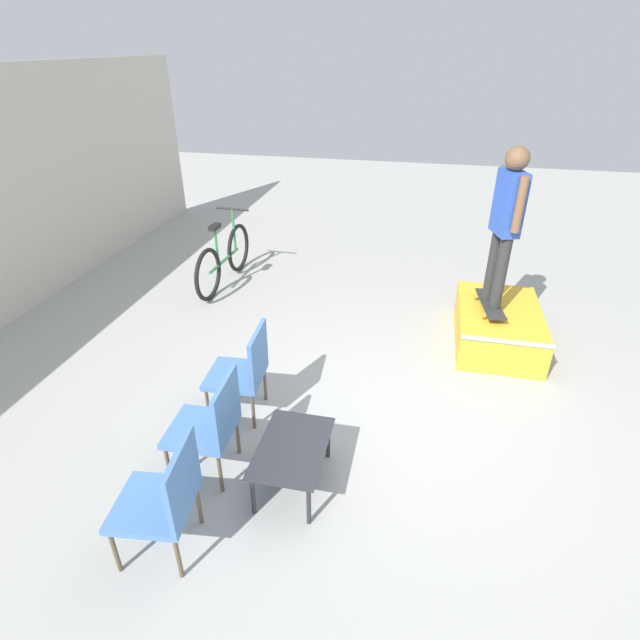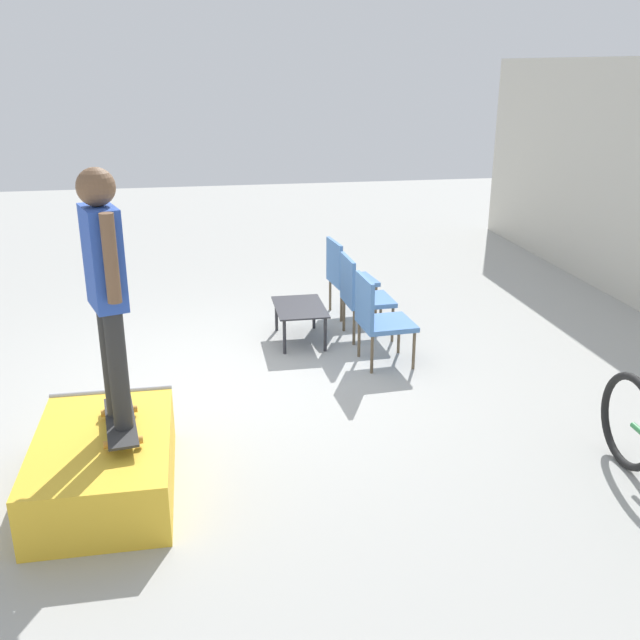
% 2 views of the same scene
% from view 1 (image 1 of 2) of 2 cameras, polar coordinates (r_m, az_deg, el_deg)
% --- Properties ---
extents(ground_plane, '(24.00, 24.00, 0.00)m').
position_cam_1_polar(ground_plane, '(4.98, 8.76, -11.28)').
color(ground_plane, '#A8A8A3').
extents(skate_ramp_box, '(1.50, 0.95, 0.46)m').
position_cam_1_polar(skate_ramp_box, '(6.37, 19.63, -0.64)').
color(skate_ramp_box, gold).
rests_on(skate_ramp_box, ground_plane).
extents(skateboard_on_ramp, '(0.80, 0.33, 0.07)m').
position_cam_1_polar(skateboard_on_ramp, '(6.18, 18.87, 1.76)').
color(skateboard_on_ramp, '#2D2D2D').
rests_on(skateboard_on_ramp, skate_ramp_box).
extents(person_skater, '(0.55, 0.31, 1.77)m').
position_cam_1_polar(person_skater, '(5.80, 20.56, 11.08)').
color(person_skater, '#2D2D2D').
rests_on(person_skater, skateboard_on_ramp).
extents(coffee_table, '(0.82, 0.54, 0.40)m').
position_cam_1_polar(coffee_table, '(4.12, -3.17, -14.71)').
color(coffee_table, '#2D2D33').
rests_on(coffee_table, ground_plane).
extents(patio_chair_left, '(0.58, 0.58, 0.93)m').
position_cam_1_polar(patio_chair_left, '(3.73, -17.27, -18.68)').
color(patio_chair_left, brown).
rests_on(patio_chair_left, ground_plane).
extents(patio_chair_center, '(0.54, 0.54, 0.93)m').
position_cam_1_polar(patio_chair_center, '(4.21, -12.33, -11.35)').
color(patio_chair_center, brown).
rests_on(patio_chair_center, ground_plane).
extents(patio_chair_right, '(0.55, 0.55, 0.93)m').
position_cam_1_polar(patio_chair_right, '(4.77, -8.63, -5.49)').
color(patio_chair_right, brown).
rests_on(patio_chair_right, ground_plane).
extents(bicycle, '(1.82, 0.52, 1.04)m').
position_cam_1_polar(bicycle, '(7.58, -10.90, 6.87)').
color(bicycle, black).
rests_on(bicycle, ground_plane).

